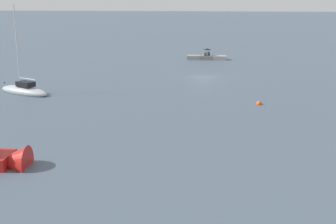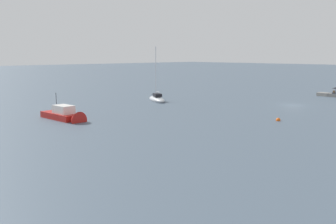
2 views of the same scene
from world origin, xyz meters
TOP-DOWN VIEW (x-y plane):
  - ground_plane at (0.00, 0.00)m, footprint 500.00×500.00m
  - seawall_pier at (0.00, -17.69)m, footprint 6.73×1.88m
  - person_seated_brown_right at (0.21, -17.54)m, footprint 0.41×0.62m
  - umbrella_open_black at (-0.07, -17.65)m, footprint 1.37×1.37m
  - sailboat_grey_far at (19.98, 12.50)m, footprint 7.23×4.93m
  - motorboat_red_near at (13.63, 34.41)m, footprint 7.68×2.66m
  - mooring_buoy_near at (-6.02, 15.16)m, footprint 0.57×0.57m

SIDE VIEW (x-z plane):
  - ground_plane at x=0.00m, z-range 0.00..0.00m
  - mooring_buoy_near at x=-6.02m, z-range -0.18..0.38m
  - seawall_pier at x=0.00m, z-range 0.00..0.67m
  - sailboat_grey_far at x=19.98m, z-range -4.76..5.46m
  - motorboat_red_near at x=13.63m, z-range -1.68..2.58m
  - person_seated_brown_right at x=0.21m, z-range 0.56..1.29m
  - umbrella_open_black at x=-0.07m, z-range 1.15..2.44m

